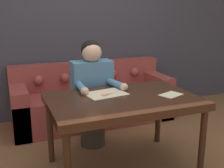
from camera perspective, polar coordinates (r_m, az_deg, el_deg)
The scene contains 7 objects.
wall_back at distance 4.09m, azimuth -7.04°, elevation 11.73°, with size 8.00×0.06×2.60m.
dining_table at distance 2.60m, azimuth 2.23°, elevation -4.23°, with size 1.36×0.90×0.73m.
couch at distance 3.92m, azimuth -4.02°, elevation -3.22°, with size 2.14×0.77×0.80m.
person at distance 3.10m, azimuth -4.03°, elevation -1.85°, with size 0.49×0.57×1.20m.
pattern_paper_main at distance 2.69m, azimuth -1.32°, elevation -1.97°, with size 0.42×0.33×0.00m.
pattern_paper_offcut at distance 2.72m, azimuth 11.92°, elevation -2.13°, with size 0.25×0.21×0.00m.
scissors at distance 2.66m, azimuth -0.74°, elevation -2.16°, with size 0.25×0.14×0.01m.
Camera 1 is at (-1.04, -2.10, 1.50)m, focal length 45.00 mm.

